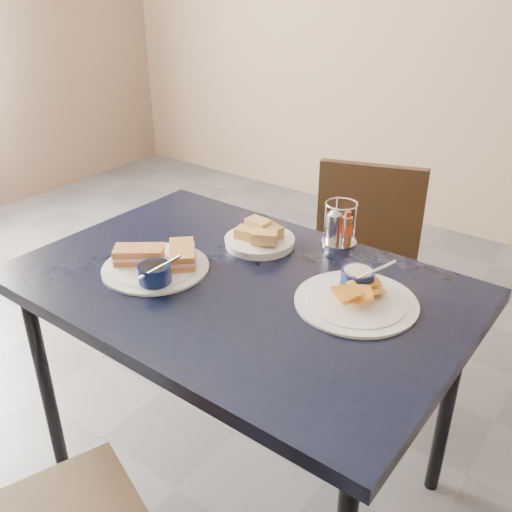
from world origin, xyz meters
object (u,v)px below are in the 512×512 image
Objects in this scene: dining_table at (239,301)px; condiment_caddy at (339,226)px; bread_basket at (260,238)px; sandwich_plate at (158,263)px; chair_far at (369,264)px; plantain_plate at (357,294)px.

condiment_caddy is at bearing 75.01° from dining_table.
dining_table is at bearing -68.72° from bread_basket.
dining_table is 0.26m from sandwich_plate.
chair_far is 0.49m from condiment_caddy.
chair_far is (0.05, 0.74, -0.19)m from dining_table.
dining_table is 5.82× the size of bread_basket.
plantain_plate is (0.31, 0.11, 0.08)m from dining_table.
bread_basket is (-0.13, -0.53, 0.28)m from chair_far.
dining_table is at bearing -161.04° from plantain_plate.
plantain_plate reaches higher than chair_far.
condiment_caddy is at bearing 127.34° from plantain_plate.
chair_far is 2.69× the size of plantain_plate.
sandwich_plate is at bearing -160.00° from plantain_plate.
condiment_caddy is (0.05, -0.37, 0.31)m from chair_far.
chair_far is at bearing 111.91° from plantain_plate.
condiment_caddy reaches higher than dining_table.
plantain_plate is at bearing -15.36° from bread_basket.
sandwich_plate and plantain_plate have the same top height.
bread_basket is at bearing 64.84° from sandwich_plate.
condiment_caddy is at bearing 55.01° from sandwich_plate.
plantain_plate reaches higher than dining_table.
plantain_plate reaches higher than bread_basket.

